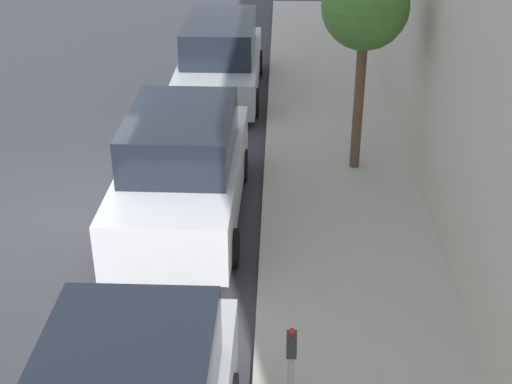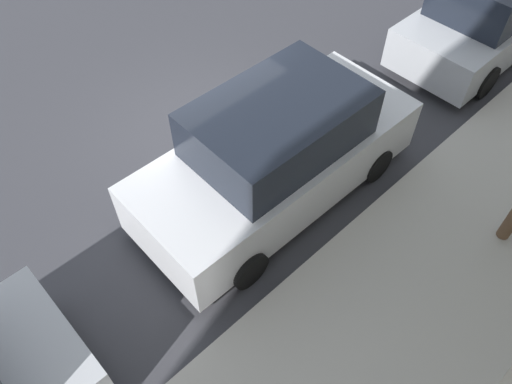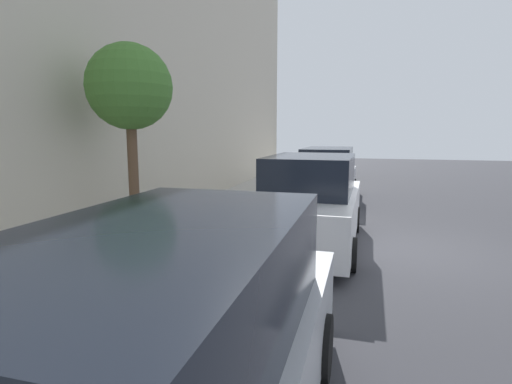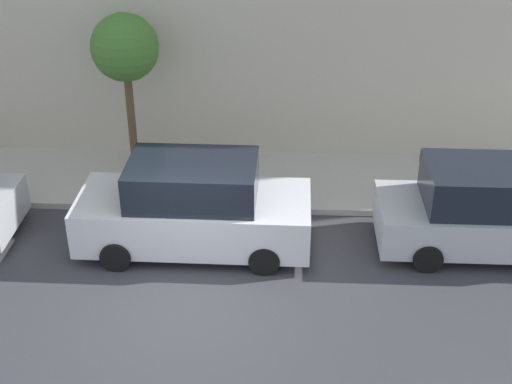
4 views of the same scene
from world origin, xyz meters
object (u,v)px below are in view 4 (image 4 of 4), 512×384
(parked_minivan_nearest, at_px, (498,210))
(parking_meter_near, at_px, (422,170))
(parked_suv_second, at_px, (194,208))
(street_tree, at_px, (125,49))

(parked_minivan_nearest, xyz_separation_m, parking_meter_near, (1.61, 1.31, 0.06))
(parked_suv_second, height_order, parking_meter_near, parked_suv_second)
(parked_minivan_nearest, xyz_separation_m, street_tree, (2.95, 8.15, 2.34))
(parked_suv_second, bearing_deg, parking_meter_near, -69.90)
(parking_meter_near, height_order, street_tree, street_tree)
(parked_suv_second, bearing_deg, street_tree, 30.79)
(parked_suv_second, distance_m, street_tree, 4.35)
(street_tree, bearing_deg, parking_meter_near, -101.06)
(parked_minivan_nearest, distance_m, street_tree, 8.97)
(parking_meter_near, bearing_deg, street_tree, 78.94)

